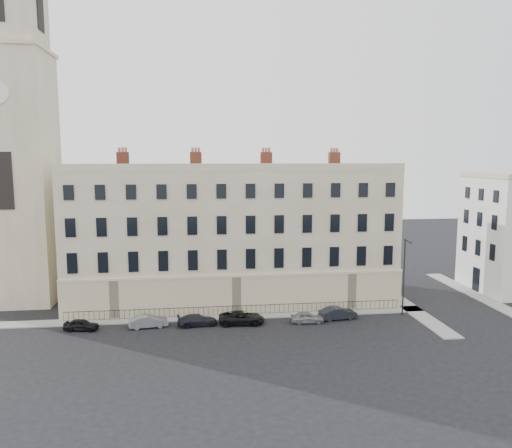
{
  "coord_description": "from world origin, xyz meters",
  "views": [
    {
      "loc": [
        -10.32,
        -44.88,
        16.54
      ],
      "look_at": [
        -3.42,
        10.0,
        9.0
      ],
      "focal_mm": 35.0,
      "sensor_mm": 36.0,
      "label": 1
    }
  ],
  "objects_px": {
    "car_b": "(148,321)",
    "car_d": "(242,318)",
    "streetlamp": "(404,273)",
    "car_c": "(197,320)",
    "car_f": "(338,313)",
    "car_e": "(307,317)",
    "car_a": "(81,325)"
  },
  "relations": [
    {
      "from": "car_e",
      "to": "car_b",
      "type": "bearing_deg",
      "value": 91.71
    },
    {
      "from": "streetlamp",
      "to": "car_d",
      "type": "bearing_deg",
      "value": 176.28
    },
    {
      "from": "car_c",
      "to": "car_d",
      "type": "distance_m",
      "value": 4.4
    },
    {
      "from": "car_a",
      "to": "streetlamp",
      "type": "relative_size",
      "value": 0.4
    },
    {
      "from": "car_c",
      "to": "car_e",
      "type": "relative_size",
      "value": 1.18
    },
    {
      "from": "car_b",
      "to": "car_e",
      "type": "xyz_separation_m",
      "value": [
        15.64,
        -0.66,
        -0.05
      ]
    },
    {
      "from": "car_e",
      "to": "car_d",
      "type": "bearing_deg",
      "value": 89.65
    },
    {
      "from": "car_a",
      "to": "car_c",
      "type": "bearing_deg",
      "value": -81.99
    },
    {
      "from": "car_a",
      "to": "streetlamp",
      "type": "height_order",
      "value": "streetlamp"
    },
    {
      "from": "car_e",
      "to": "car_a",
      "type": "bearing_deg",
      "value": 92.69
    },
    {
      "from": "car_e",
      "to": "car_c",
      "type": "bearing_deg",
      "value": 91.27
    },
    {
      "from": "car_d",
      "to": "streetlamp",
      "type": "distance_m",
      "value": 17.44
    },
    {
      "from": "car_b",
      "to": "car_f",
      "type": "xyz_separation_m",
      "value": [
        19.01,
        0.04,
        0.03
      ]
    },
    {
      "from": "car_a",
      "to": "car_d",
      "type": "bearing_deg",
      "value": -82.1
    },
    {
      "from": "streetlamp",
      "to": "car_a",
      "type": "bearing_deg",
      "value": 175.29
    },
    {
      "from": "car_c",
      "to": "car_e",
      "type": "xyz_separation_m",
      "value": [
        10.92,
        -0.55,
        -0.0
      ]
    },
    {
      "from": "car_a",
      "to": "car_c",
      "type": "distance_m",
      "value": 11.01
    },
    {
      "from": "streetlamp",
      "to": "car_b",
      "type": "bearing_deg",
      "value": 175.28
    },
    {
      "from": "car_b",
      "to": "car_d",
      "type": "relative_size",
      "value": 0.82
    },
    {
      "from": "car_a",
      "to": "car_f",
      "type": "height_order",
      "value": "car_f"
    },
    {
      "from": "car_a",
      "to": "car_f",
      "type": "relative_size",
      "value": 0.84
    },
    {
      "from": "car_b",
      "to": "streetlamp",
      "type": "height_order",
      "value": "streetlamp"
    },
    {
      "from": "car_a",
      "to": "car_d",
      "type": "xyz_separation_m",
      "value": [
        15.41,
        -0.05,
        0.08
      ]
    },
    {
      "from": "car_f",
      "to": "car_a",
      "type": "bearing_deg",
      "value": 82.53
    },
    {
      "from": "car_a",
      "to": "car_e",
      "type": "xyz_separation_m",
      "value": [
        21.93,
        -0.56,
        0.01
      ]
    },
    {
      "from": "car_e",
      "to": "streetlamp",
      "type": "height_order",
      "value": "streetlamp"
    },
    {
      "from": "car_a",
      "to": "car_b",
      "type": "height_order",
      "value": "car_b"
    },
    {
      "from": "car_b",
      "to": "car_f",
      "type": "bearing_deg",
      "value": -98.7
    },
    {
      "from": "car_c",
      "to": "streetlamp",
      "type": "bearing_deg",
      "value": -94.9
    },
    {
      "from": "car_c",
      "to": "car_a",
      "type": "bearing_deg",
      "value": 83.62
    },
    {
      "from": "car_c",
      "to": "car_f",
      "type": "relative_size",
      "value": 1.0
    },
    {
      "from": "car_d",
      "to": "car_a",
      "type": "bearing_deg",
      "value": 92.71
    }
  ]
}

